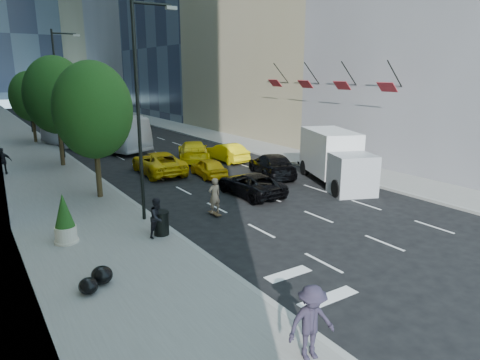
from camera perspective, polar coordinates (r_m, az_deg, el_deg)
ground at (r=21.00m, az=8.38°, el=-5.36°), size 160.00×160.00×0.00m
sidewalk_left at (r=45.44m, az=-27.43°, el=3.91°), size 6.00×120.00×0.15m
sidewalk_right at (r=50.87m, az=-5.65°, el=6.40°), size 4.00×120.00×0.15m
lamp_near at (r=19.99m, az=-13.03°, el=10.51°), size 2.13×0.22×10.00m
lamp_far at (r=37.38m, az=-22.92°, el=11.37°), size 2.13×0.22×10.00m
tree_near at (r=24.55m, az=-19.00°, el=8.77°), size 4.20×4.20×7.46m
tree_mid at (r=34.29m, az=-23.34°, el=10.33°), size 4.50×4.50×7.99m
tree_far at (r=47.16m, az=-26.15°, el=9.97°), size 3.90×3.90×6.92m
traffic_signal at (r=55.21m, az=-26.40°, el=9.96°), size 2.48×0.53×5.20m
facade_flags at (r=34.38m, az=11.16°, el=12.67°), size 1.85×13.30×2.05m
skateboarder at (r=21.26m, az=-3.43°, el=-2.43°), size 0.68×0.46×1.80m
black_sedan_lincoln at (r=24.77m, az=1.39°, el=-0.55°), size 2.25×4.80×1.33m
black_sedan_mercedes at (r=29.30m, az=4.29°, el=2.00°), size 3.90×5.85×1.58m
taxi_a at (r=29.22m, az=-4.22°, el=1.68°), size 1.94×3.94×1.29m
taxi_b at (r=34.18m, az=-1.83°, el=3.70°), size 1.74×4.49×1.46m
taxi_c at (r=30.55m, az=-10.82°, el=2.28°), size 2.93×5.77×1.56m
taxi_d at (r=34.41m, az=-6.24°, el=3.85°), size 4.36×6.07×1.63m
city_bus at (r=41.65m, az=-19.02°, el=6.24°), size 7.51×12.58×3.46m
box_truck at (r=27.84m, az=12.59°, el=2.91°), size 4.89×7.31×3.30m
pedestrian_a at (r=18.46m, az=-10.88°, el=-4.93°), size 1.02×0.92×1.73m
pedestrian_b at (r=33.31m, az=-29.06°, el=2.21°), size 1.14×0.64×1.84m
pedestrian_c at (r=11.01m, az=9.50°, el=-18.26°), size 1.37×0.94×1.94m
trash_can at (r=18.79m, az=-10.46°, el=-5.74°), size 0.66×0.66×0.99m
planter_shrub at (r=18.90m, az=-22.36°, el=-4.89°), size 0.87×0.87×2.10m
garbage_bags at (r=15.04m, az=-18.57°, el=-12.44°), size 1.21×1.17×0.60m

